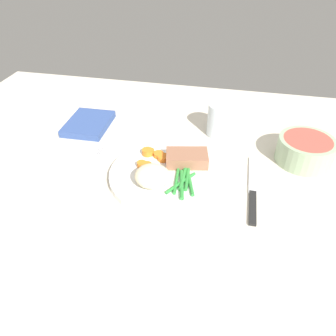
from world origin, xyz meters
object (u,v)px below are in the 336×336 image
at_px(knife, 253,189).
at_px(salad_bowl, 306,149).
at_px(fork, 89,168).
at_px(water_glass, 221,121).
at_px(napkin, 89,124).
at_px(meat_portion, 187,158).
at_px(dinner_plate, 168,175).

relative_size(knife, salad_bowl, 1.71).
height_order(fork, water_glass, water_glass).
distance_m(knife, napkin, 0.45).
bearing_deg(knife, water_glass, 114.56).
bearing_deg(napkin, salad_bowl, -4.72).
relative_size(meat_portion, salad_bowl, 0.72).
xyz_separation_m(dinner_plate, salad_bowl, (0.28, 0.12, 0.02)).
relative_size(knife, water_glass, 2.55).
xyz_separation_m(meat_portion, water_glass, (0.06, 0.16, 0.01)).
relative_size(meat_portion, knife, 0.42).
relative_size(meat_portion, water_glass, 1.07).
height_order(dinner_plate, water_glass, water_glass).
height_order(fork, napkin, napkin).
distance_m(salad_bowl, napkin, 0.52).
distance_m(fork, salad_bowl, 0.47).
bearing_deg(dinner_plate, knife, -0.95).
bearing_deg(meat_portion, water_glass, 70.70).
xyz_separation_m(dinner_plate, napkin, (-0.24, 0.16, 0.00)).
height_order(fork, knife, knife).
bearing_deg(salad_bowl, fork, -164.64).
relative_size(dinner_plate, fork, 1.44).
xyz_separation_m(dinner_plate, water_glass, (0.09, 0.20, 0.03)).
bearing_deg(knife, meat_portion, 165.84).
distance_m(water_glass, napkin, 0.33).
bearing_deg(fork, water_glass, 41.64).
bearing_deg(fork, dinner_plate, 4.98).
xyz_separation_m(knife, salad_bowl, (0.11, 0.12, 0.03)).
height_order(knife, napkin, napkin).
relative_size(salad_bowl, napkin, 0.92).
relative_size(water_glass, napkin, 0.62).
bearing_deg(fork, napkin, 116.83).
height_order(meat_portion, knife, meat_portion).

